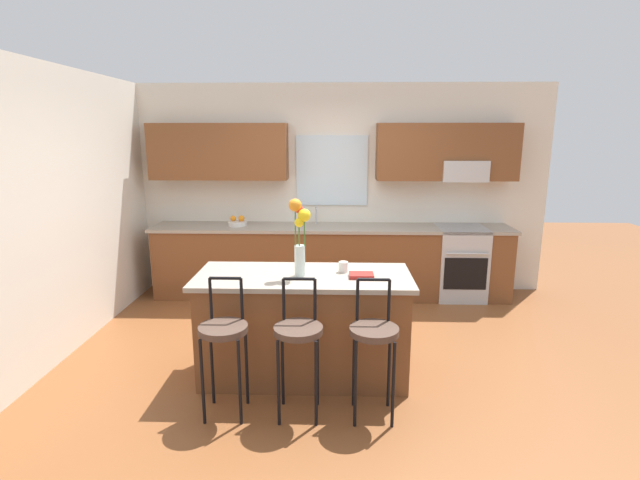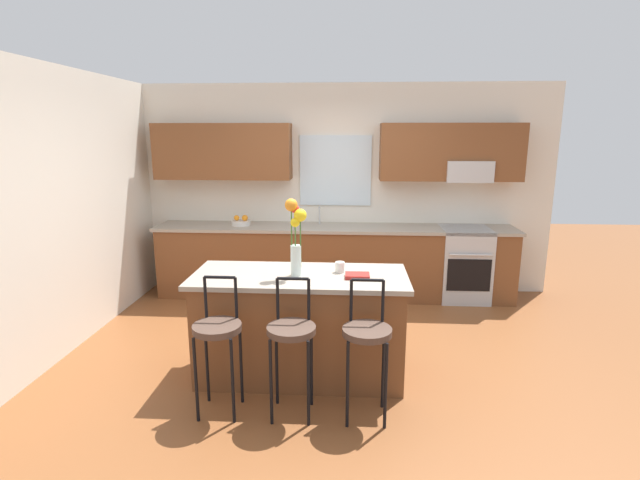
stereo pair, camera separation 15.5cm
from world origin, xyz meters
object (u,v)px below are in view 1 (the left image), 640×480
kitchen_island (304,325)px  bar_stool_far (374,337)px  flower_vase (300,232)px  cookbook (361,275)px  bar_stool_near (224,335)px  fruit_bowl_oranges (238,222)px  oven_range (460,263)px  bar_stool_middle (298,336)px  mug_ceramic (343,267)px

kitchen_island → bar_stool_far: bar_stool_far is taller
flower_vase → cookbook: size_ratio=3.23×
bar_stool_near → fruit_bowl_oranges: fruit_bowl_oranges is taller
bar_stool_far → fruit_bowl_oranges: size_ratio=4.34×
oven_range → kitchen_island: 2.80m
bar_stool_middle → mug_ceramic: 0.83m
bar_stool_middle → bar_stool_far: (0.55, 0.00, 0.00)m
flower_vase → fruit_bowl_oranges: 2.38m
bar_stool_near → kitchen_island: bearing=47.4°
cookbook → mug_ceramic: bearing=134.8°
fruit_bowl_oranges → flower_vase: bearing=-66.0°
kitchen_island → oven_range: bearing=48.3°
flower_vase → oven_range: bearing=48.4°
oven_range → cookbook: (-1.38, -2.15, 0.48)m
bar_stool_near → fruit_bowl_oranges: (-0.43, 2.71, 0.33)m
bar_stool_middle → flower_vase: bearing=92.6°
bar_stool_near → mug_ceramic: (0.89, 0.69, 0.33)m
mug_ceramic → cookbook: (0.15, -0.15, -0.03)m
bar_stool_near → bar_stool_middle: bearing=0.0°
fruit_bowl_oranges → bar_stool_near: bearing=-80.9°
kitchen_island → cookbook: bearing=-7.2°
bar_stool_near → bar_stool_far: same height
flower_vase → mug_ceramic: bearing=18.9°
bar_stool_far → flower_vase: flower_vase is taller
bar_stool_far → mug_ceramic: bearing=107.3°
oven_range → bar_stool_far: bar_stool_far is taller
fruit_bowl_oranges → mug_ceramic: bearing=-56.9°
flower_vase → cookbook: flower_vase is taller
bar_stool_far → fruit_bowl_oranges: (-1.53, 2.71, 0.33)m
kitchen_island → flower_vase: size_ratio=2.80×
bar_stool_middle → flower_vase: (-0.03, 0.56, 0.66)m
bar_stool_near → cookbook: size_ratio=5.21×
flower_vase → mug_ceramic: (0.36, 0.12, -0.33)m
mug_ceramic → bar_stool_middle: bearing=-116.1°
bar_stool_near → bar_stool_middle: 0.55m
bar_stool_far → mug_ceramic: size_ratio=11.58×
oven_range → flower_vase: bearing=-131.6°
bar_stool_middle → bar_stool_near: bearing=180.0°
oven_range → cookbook: bearing=-122.7°
oven_range → fruit_bowl_oranges: fruit_bowl_oranges is taller
bar_stool_far → cookbook: 0.62m
oven_range → bar_stool_near: bar_stool_near is taller
flower_vase → bar_stool_middle: bearing=-87.4°
fruit_bowl_oranges → kitchen_island: bearing=-65.1°
fruit_bowl_oranges → bar_stool_middle: bearing=-70.1°
cookbook → fruit_bowl_oranges: bearing=124.0°
mug_ceramic → flower_vase: bearing=-161.1°
mug_ceramic → cookbook: bearing=-45.2°
kitchen_island → bar_stool_near: size_ratio=1.74×
fruit_bowl_oranges → bar_stool_far: bearing=-60.5°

